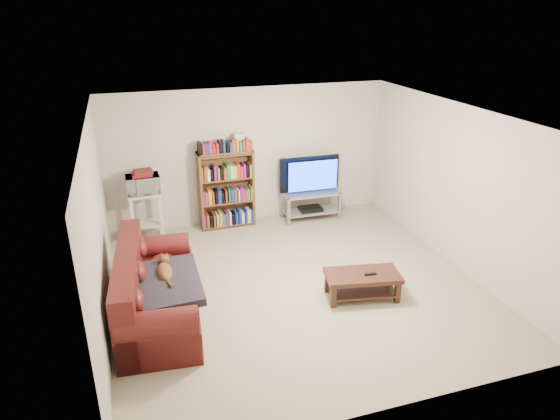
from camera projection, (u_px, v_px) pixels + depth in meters
name	position (u px, v px, depth m)	size (l,w,h in m)	color
floor	(295.00, 284.00, 7.08)	(5.00, 5.00, 0.00)	#BAAB8A
ceiling	(298.00, 116.00, 6.16)	(5.00, 5.00, 0.00)	white
wall_back	(249.00, 156.00, 8.82)	(5.00, 5.00, 0.00)	silver
wall_front	(390.00, 307.00, 4.42)	(5.00, 5.00, 0.00)	silver
wall_left	(98.00, 230.00, 5.92)	(5.00, 5.00, 0.00)	silver
wall_right	(457.00, 187.00, 7.32)	(5.00, 5.00, 0.00)	silver
sofa	(152.00, 295.00, 6.23)	(1.11, 2.22, 0.92)	#521515
blanket	(165.00, 284.00, 6.05)	(0.83, 1.07, 0.10)	#28242D
cat	(165.00, 272.00, 6.21)	(0.23, 0.59, 0.18)	brown
coffee_table	(362.00, 281.00, 6.69)	(1.06, 0.67, 0.36)	#381D13
remote	(370.00, 274.00, 6.61)	(0.16, 0.05, 0.02)	black
tv_stand	(311.00, 201.00, 9.13)	(1.05, 0.49, 0.52)	#999EA3
television	(311.00, 175.00, 8.94)	(1.12, 0.15, 0.64)	black
dvd_player	(310.00, 209.00, 9.19)	(0.41, 0.29, 0.06)	black
bookshelf	(226.00, 188.00, 8.69)	(0.96, 0.32, 1.38)	brown
shelf_clutter	(230.00, 144.00, 8.44)	(0.70, 0.23, 0.28)	silver
microwave_stand	(146.00, 210.00, 8.21)	(0.54, 0.40, 0.85)	silver
microwave	(143.00, 184.00, 8.04)	(0.52, 0.36, 0.29)	silver
game_boxes	(142.00, 174.00, 7.97)	(0.31, 0.27, 0.05)	maroon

